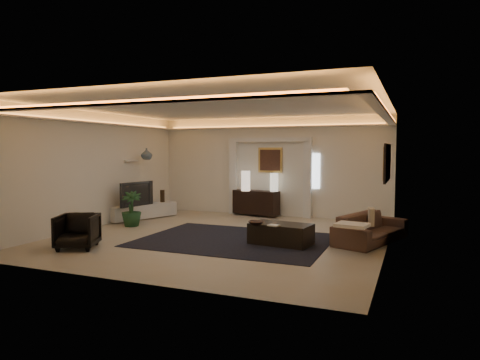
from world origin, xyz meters
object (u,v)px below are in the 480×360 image
at_px(armchair, 77,231).
at_px(console, 256,202).
at_px(coffee_table, 281,235).
at_px(sofa, 371,228).

bearing_deg(armchair, console, 47.05).
bearing_deg(coffee_table, sofa, 36.43).
bearing_deg(sofa, console, 74.22).
xyz_separation_m(console, armchair, (-1.81, -5.36, -0.06)).
bearing_deg(armchair, coffee_table, 3.20).
bearing_deg(coffee_table, armchair, -144.89).
xyz_separation_m(console, sofa, (3.51, -2.53, -0.10)).
relative_size(sofa, coffee_table, 1.66).
distance_m(sofa, coffee_table, 1.95).
height_order(sofa, coffee_table, sofa).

